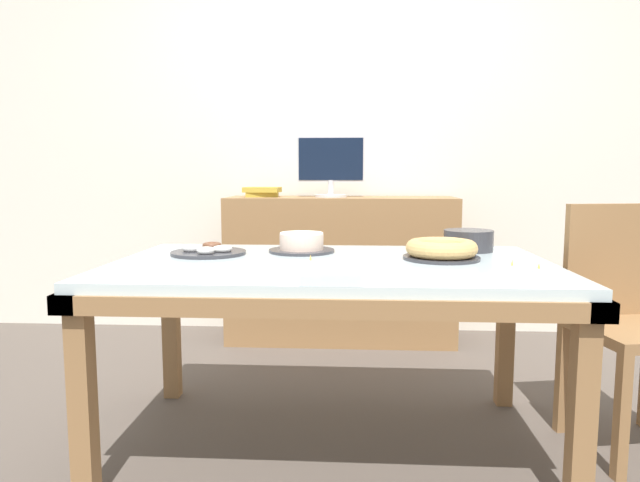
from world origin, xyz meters
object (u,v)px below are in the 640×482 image
object	(u,v)px
cake_golden_bundt	(441,250)
chair	(628,313)
cake_chocolate_round	(302,244)
tealight_right_edge	(512,267)
computer_monitor	(331,167)
pastry_platter	(208,251)
tealight_near_front	(539,270)
tealight_centre	(311,262)
plate_stack	(468,240)
book_stack	(262,192)

from	to	relation	value
cake_golden_bundt	chair	bearing A→B (deg)	1.27
cake_chocolate_round	tealight_right_edge	xyz separation A→B (m)	(0.77, -0.41, -0.03)
computer_monitor	pastry_platter	size ratio (longest dim) A/B	1.38
computer_monitor	tealight_near_front	world-z (taller)	computer_monitor
chair	computer_monitor	size ratio (longest dim) A/B	2.22
pastry_platter	tealight_near_front	xyz separation A→B (m)	(1.22, -0.37, -0.00)
computer_monitor	cake_golden_bundt	size ratio (longest dim) A/B	1.43
tealight_right_edge	tealight_centre	world-z (taller)	same
chair	cake_golden_bundt	distance (m)	0.76
cake_chocolate_round	plate_stack	distance (m)	0.72
tealight_right_edge	tealight_near_front	xyz separation A→B (m)	(0.07, -0.06, 0.00)
tealight_right_edge	book_stack	bearing A→B (deg)	125.13
computer_monitor	pastry_platter	distance (m)	1.41
chair	cake_golden_bundt	world-z (taller)	chair
cake_golden_bundt	pastry_platter	world-z (taller)	cake_golden_bundt
cake_chocolate_round	computer_monitor	bearing A→B (deg)	86.44
tealight_near_front	cake_chocolate_round	bearing A→B (deg)	150.84
chair	book_stack	size ratio (longest dim) A/B	4.10
cake_chocolate_round	tealight_centre	size ratio (longest dim) A/B	6.97
tealight_centre	pastry_platter	bearing A→B (deg)	151.40
book_stack	tealight_right_edge	bearing A→B (deg)	-54.87
chair	pastry_platter	size ratio (longest dim) A/B	3.06
book_stack	tealight_right_edge	size ratio (longest dim) A/B	5.73
computer_monitor	plate_stack	xyz separation A→B (m)	(0.64, -1.11, -0.33)
cake_chocolate_round	tealight_right_edge	world-z (taller)	cake_chocolate_round
computer_monitor	tealight_near_front	bearing A→B (deg)	-65.22
computer_monitor	cake_chocolate_round	world-z (taller)	computer_monitor
pastry_platter	book_stack	bearing A→B (deg)	89.17
computer_monitor	plate_stack	bearing A→B (deg)	-59.93
cake_golden_bundt	tealight_right_edge	distance (m)	0.31
book_stack	tealight_near_front	distance (m)	2.06
tealight_right_edge	cake_chocolate_round	bearing A→B (deg)	151.90
chair	book_stack	world-z (taller)	book_stack
tealight_centre	cake_chocolate_round	bearing A→B (deg)	100.83
cake_chocolate_round	book_stack	bearing A→B (deg)	106.78
cake_chocolate_round	tealight_near_front	size ratio (longest dim) A/B	6.97
plate_stack	tealight_near_front	world-z (taller)	plate_stack
book_stack	tealight_near_front	xyz separation A→B (m)	(1.20, -1.66, -0.21)
computer_monitor	cake_golden_bundt	distance (m)	1.49
computer_monitor	tealight_right_edge	size ratio (longest dim) A/B	10.60
chair	tealight_right_edge	distance (m)	0.61
pastry_platter	tealight_near_front	size ratio (longest dim) A/B	7.68
plate_stack	tealight_centre	world-z (taller)	plate_stack
computer_monitor	cake_chocolate_round	distance (m)	1.24
plate_stack	computer_monitor	bearing A→B (deg)	120.07
computer_monitor	book_stack	world-z (taller)	computer_monitor
chair	tealight_centre	xyz separation A→B (m)	(-1.22, -0.18, 0.21)
cake_golden_bundt	pastry_platter	bearing A→B (deg)	175.12
chair	book_stack	xyz separation A→B (m)	(-1.64, 1.35, 0.42)
tealight_near_front	computer_monitor	bearing A→B (deg)	114.78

